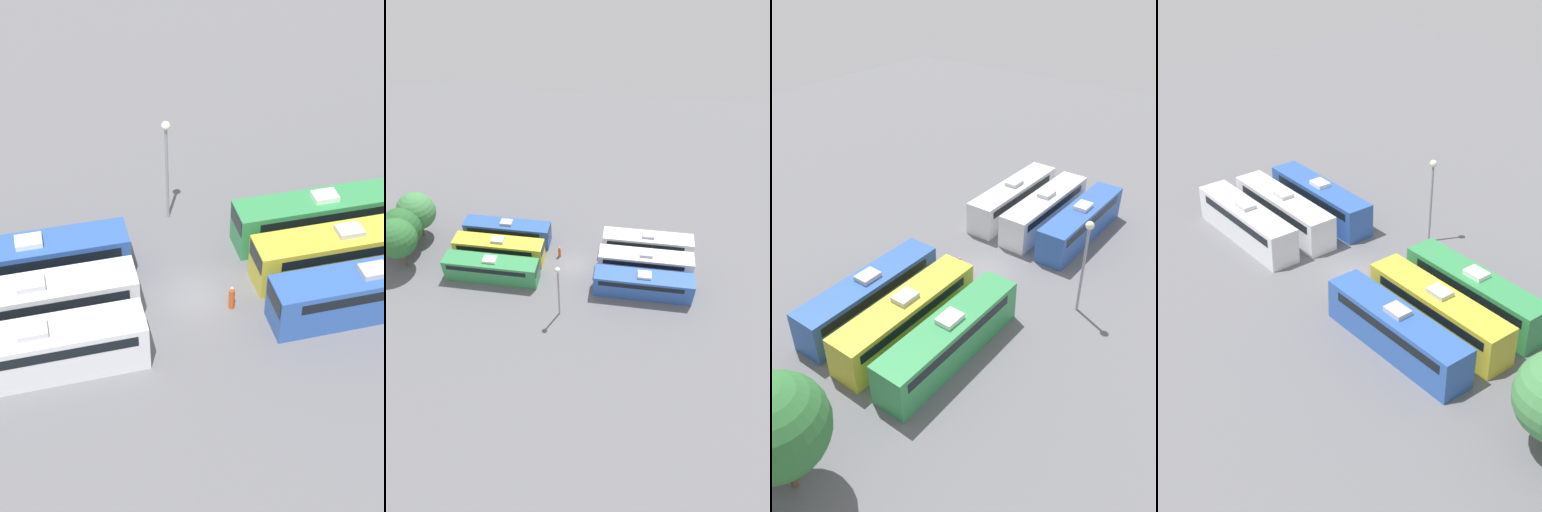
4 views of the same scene
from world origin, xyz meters
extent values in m
plane|color=slate|center=(0.00, 0.00, 0.00)|extent=(117.45, 117.45, 0.00)
cube|color=#2D56A8|center=(-3.71, -9.37, 1.53)|extent=(2.56, 11.86, 3.05)
cube|color=black|center=(-3.71, -9.07, 2.37)|extent=(2.60, 10.08, 0.67)
cube|color=black|center=(-3.71, -15.29, 2.37)|extent=(2.25, 0.08, 1.07)
cube|color=white|center=(-3.71, -9.37, 3.23)|extent=(1.20, 1.60, 0.35)
cube|color=silver|center=(0.08, -9.54, 1.53)|extent=(2.56, 11.86, 3.05)
cube|color=black|center=(0.08, -9.24, 2.37)|extent=(2.60, 10.08, 0.67)
cube|color=black|center=(0.08, -15.46, 2.37)|extent=(2.25, 0.08, 1.07)
cube|color=#B2B2B7|center=(0.08, -9.54, 3.23)|extent=(1.20, 1.60, 0.35)
cube|color=silver|center=(3.72, -9.73, 1.53)|extent=(2.56, 11.86, 3.05)
cube|color=black|center=(3.72, -9.43, 2.37)|extent=(2.60, 10.08, 0.67)
cube|color=black|center=(3.72, -15.65, 2.37)|extent=(2.25, 0.08, 1.07)
cube|color=#B2B2B7|center=(3.72, -9.73, 3.23)|extent=(1.20, 1.60, 0.35)
cube|color=#338C4C|center=(-3.74, 9.56, 1.53)|extent=(2.56, 11.86, 3.05)
cube|color=black|center=(-3.74, 9.86, 2.37)|extent=(2.60, 10.08, 0.67)
cube|color=black|center=(-3.74, 3.64, 2.37)|extent=(2.25, 0.08, 1.07)
cube|color=white|center=(-3.74, 9.56, 3.23)|extent=(1.20, 1.60, 0.35)
cube|color=gold|center=(-0.02, 9.66, 1.53)|extent=(2.56, 11.86, 3.05)
cube|color=black|center=(-0.02, 9.95, 2.37)|extent=(2.60, 10.08, 0.67)
cube|color=black|center=(-0.02, 3.73, 2.37)|extent=(2.25, 0.08, 1.07)
cube|color=#B2B2B7|center=(-0.02, 9.66, 3.23)|extent=(1.20, 1.60, 0.35)
cube|color=#2D56A8|center=(3.70, 9.52, 1.53)|extent=(2.56, 11.86, 3.05)
cube|color=black|center=(3.70, 9.81, 2.37)|extent=(2.60, 10.08, 0.67)
cube|color=black|center=(3.70, 3.59, 2.37)|extent=(2.25, 0.08, 1.07)
cube|color=#B2B2B7|center=(3.70, 9.52, 3.23)|extent=(1.20, 1.60, 0.35)
cylinder|color=#CC4C19|center=(1.46, 1.83, 0.71)|extent=(0.36, 0.36, 1.42)
sphere|color=tan|center=(1.46, 1.83, 1.54)|extent=(0.24, 0.24, 0.24)
cylinder|color=gray|center=(-8.24, 0.11, 3.51)|extent=(0.20, 0.20, 7.02)
sphere|color=#EAE5C6|center=(-8.24, 0.11, 7.20)|extent=(0.60, 0.60, 0.60)
cylinder|color=brown|center=(-3.19, 21.59, 1.46)|extent=(0.31, 0.31, 2.91)
sphere|color=#2D6B33|center=(-3.19, 21.59, 4.70)|extent=(5.11, 5.11, 5.11)
camera|label=1|loc=(30.53, -7.89, 30.13)|focal=50.00mm
camera|label=2|loc=(-37.35, -6.27, 37.04)|focal=28.00mm
camera|label=3|loc=(-18.97, 28.11, 23.84)|focal=35.00mm
camera|label=4|loc=(29.63, 37.61, 30.47)|focal=50.00mm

